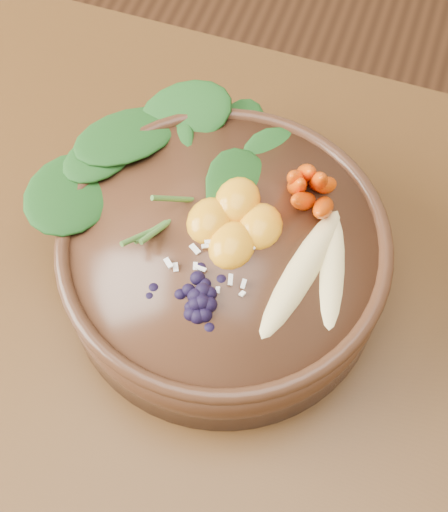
{
  "coord_description": "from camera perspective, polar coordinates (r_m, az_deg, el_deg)",
  "views": [
    {
      "loc": [
        0.05,
        -0.16,
        1.37
      ],
      "look_at": [
        -0.06,
        0.14,
        0.8
      ],
      "focal_mm": 50.0,
      "sensor_mm": 36.0,
      "label": 1
    }
  ],
  "objects": [
    {
      "name": "coconut_flakes",
      "position": [
        0.61,
        -0.61,
        -0.04
      ],
      "size": [
        0.1,
        0.08,
        0.01
      ],
      "primitive_type": null,
      "rotation": [
        0.0,
        0.0,
        -0.09
      ],
      "color": "white",
      "rests_on": "stoneware_bowl"
    },
    {
      "name": "kale_heap",
      "position": [
        0.65,
        -1.49,
        8.06
      ],
      "size": [
        0.21,
        0.19,
        0.04
      ],
      "primitive_type": null,
      "rotation": [
        0.0,
        0.0,
        -0.09
      ],
      "color": "#1C4A1A",
      "rests_on": "stoneware_bowl"
    },
    {
      "name": "mandarin_cluster",
      "position": [
        0.62,
        0.87,
        3.37
      ],
      "size": [
        0.09,
        0.1,
        0.03
      ],
      "primitive_type": null,
      "rotation": [
        0.0,
        0.0,
        -0.09
      ],
      "color": "orange",
      "rests_on": "stoneware_bowl"
    },
    {
      "name": "carrot_cluster",
      "position": [
        0.62,
        7.54,
        7.26
      ],
      "size": [
        0.07,
        0.07,
        0.08
      ],
      "primitive_type": null,
      "rotation": [
        0.0,
        0.0,
        -0.09
      ],
      "color": "#D43800",
      "rests_on": "stoneware_bowl"
    },
    {
      "name": "banana_halves",
      "position": [
        0.6,
        7.58,
        -0.56
      ],
      "size": [
        0.08,
        0.17,
        0.03
      ],
      "rotation": [
        0.0,
        0.0,
        -0.09
      ],
      "color": "#E0CC84",
      "rests_on": "stoneware_bowl"
    },
    {
      "name": "dining_table",
      "position": [
        0.73,
        0.67,
        -16.01
      ],
      "size": [
        1.6,
        0.9,
        0.75
      ],
      "color": "#331C0C",
      "rests_on": "ground"
    },
    {
      "name": "stoneware_bowl",
      "position": [
        0.66,
        0.0,
        -0.42
      ],
      "size": [
        0.32,
        0.32,
        0.08
      ],
      "primitive_type": "cylinder",
      "rotation": [
        0.0,
        0.0,
        -0.09
      ],
      "color": "#45291A",
      "rests_on": "dining_table"
    },
    {
      "name": "blueberry_pile",
      "position": [
        0.58,
        -2.22,
        -2.51
      ],
      "size": [
        0.15,
        0.11,
        0.04
      ],
      "primitive_type": null,
      "rotation": [
        0.0,
        0.0,
        -0.09
      ],
      "color": "black",
      "rests_on": "stoneware_bowl"
    }
  ]
}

